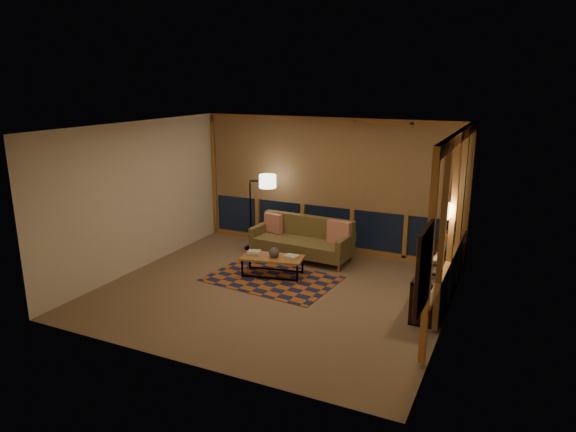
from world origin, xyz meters
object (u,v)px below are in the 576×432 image
at_px(sofa, 302,239).
at_px(coffee_table, 273,266).
at_px(floor_lamp, 250,212).
at_px(bookshelf, 439,276).

relative_size(sofa, coffee_table, 1.77).
bearing_deg(floor_lamp, sofa, -27.34).
bearing_deg(floor_lamp, bookshelf, -31.84).
distance_m(coffee_table, floor_lamp, 1.75).
relative_size(coffee_table, floor_lamp, 0.69).
relative_size(coffee_table, bookshelf, 0.42).
xyz_separation_m(sofa, bookshelf, (2.71, -0.64, -0.07)).
bearing_deg(sofa, floor_lamp, 176.21).
height_order(sofa, coffee_table, sofa).
bearing_deg(coffee_table, floor_lamp, 122.05).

